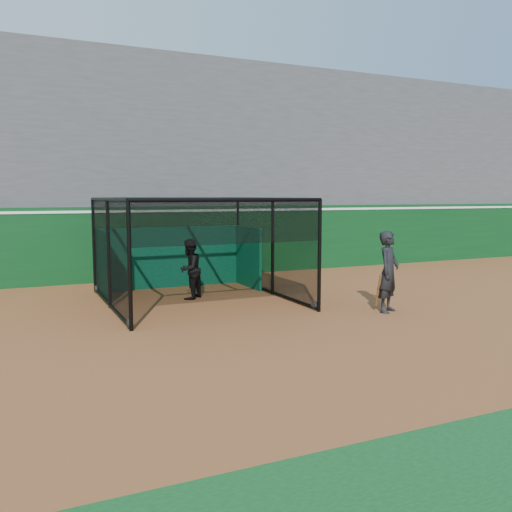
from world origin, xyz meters
name	(u,v)px	position (x,y,z in m)	size (l,w,h in m)	color
ground	(248,336)	(0.00, 0.00, 0.00)	(120.00, 120.00, 0.00)	brown
outfield_wall	(149,242)	(0.00, 8.50, 1.29)	(50.00, 0.50, 2.50)	#0A3C16
grandstand	(125,156)	(0.00, 12.27, 4.48)	(50.00, 7.85, 8.95)	#4C4C4F
batting_cage	(196,251)	(0.23, 4.04, 1.38)	(4.74, 5.31, 2.77)	black
batter	(189,269)	(0.15, 4.37, 0.84)	(0.82, 0.64, 1.68)	black
on_deck_player	(388,272)	(4.09, 0.68, 1.00)	(0.88, 0.80, 2.01)	black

